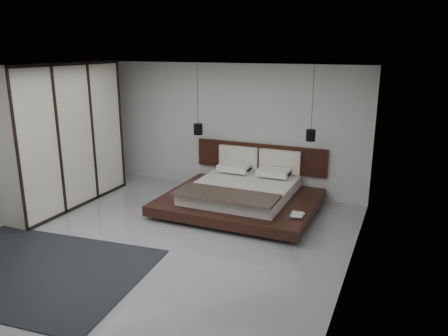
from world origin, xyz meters
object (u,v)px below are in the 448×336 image
at_px(bed, 242,194).
at_px(rug, 33,270).
at_px(wardrobe, 63,136).
at_px(pendant_left, 198,129).
at_px(pendant_right, 311,135).
at_px(lattice_screen, 108,127).

relative_size(bed, rug, 0.90).
height_order(bed, wardrobe, wardrobe).
bearing_deg(pendant_left, rug, -99.28).
relative_size(pendant_left, rug, 0.45).
height_order(bed, rug, bed).
relative_size(bed, pendant_left, 1.99).
relative_size(pendant_left, pendant_right, 1.05).
bearing_deg(pendant_right, wardrobe, -160.12).
xyz_separation_m(bed, pendant_right, (1.21, 0.48, 1.20)).
distance_m(bed, wardrobe, 3.75).
xyz_separation_m(pendant_left, pendant_right, (2.42, -0.00, 0.06)).
bearing_deg(pendant_left, bed, -21.62).
xyz_separation_m(lattice_screen, pendant_left, (2.42, -0.07, 0.14)).
distance_m(lattice_screen, wardrobe, 1.75).
relative_size(lattice_screen, rug, 0.80).
bearing_deg(lattice_screen, rug, -67.14).
bearing_deg(lattice_screen, pendant_right, -0.82).
xyz_separation_m(pendant_right, rug, (-3.09, -4.08, -1.50)).
bearing_deg(pendant_right, lattice_screen, 179.18).
distance_m(pendant_left, wardrobe, 2.73).
distance_m(lattice_screen, rug, 4.69).
bearing_deg(rug, pendant_right, 52.91).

